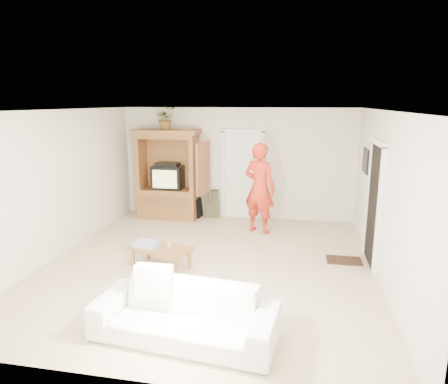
{
  "coord_description": "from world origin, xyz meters",
  "views": [
    {
      "loc": [
        1.47,
        -6.24,
        2.73
      ],
      "look_at": [
        0.15,
        0.6,
        1.15
      ],
      "focal_mm": 32.0,
      "sensor_mm": 36.0,
      "label": 1
    }
  ],
  "objects_px": {
    "sofa": "(185,314)",
    "man": "(260,188)",
    "armoire": "(169,180)",
    "coffee_table": "(160,250)"
  },
  "relations": [
    {
      "from": "coffee_table",
      "to": "man",
      "type": "bearing_deg",
      "value": 75.75
    },
    {
      "from": "armoire",
      "to": "sofa",
      "type": "distance_m",
      "value": 5.2
    },
    {
      "from": "man",
      "to": "coffee_table",
      "type": "height_order",
      "value": "man"
    },
    {
      "from": "coffee_table",
      "to": "sofa",
      "type": "bearing_deg",
      "value": -44.59
    },
    {
      "from": "armoire",
      "to": "sofa",
      "type": "relative_size",
      "value": 0.98
    },
    {
      "from": "armoire",
      "to": "man",
      "type": "bearing_deg",
      "value": -17.89
    },
    {
      "from": "sofa",
      "to": "armoire",
      "type": "bearing_deg",
      "value": 116.15
    },
    {
      "from": "armoire",
      "to": "sofa",
      "type": "xyz_separation_m",
      "value": [
        1.79,
        -4.85,
        -0.6
      ]
    },
    {
      "from": "sofa",
      "to": "man",
      "type": "bearing_deg",
      "value": 89.78
    },
    {
      "from": "man",
      "to": "coffee_table",
      "type": "relative_size",
      "value": 1.74
    }
  ]
}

